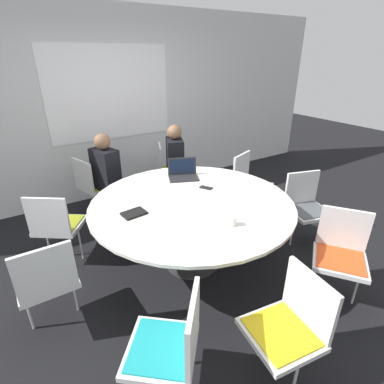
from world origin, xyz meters
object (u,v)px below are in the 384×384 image
(chair_0, at_px, (169,167))
(cell_phone, at_px, (206,188))
(chair_7, at_px, (306,203))
(chair_5, at_px, (290,323))
(chair_8, at_px, (249,180))
(person_0, at_px, (176,159))
(spiral_notebook, at_px, (134,213))
(chair_6, at_px, (341,250))
(chair_3, at_px, (46,278))
(chair_4, at_px, (172,343))
(person_1, at_px, (107,171))
(chair_2, at_px, (56,223))
(coffee_cup, at_px, (232,221))
(laptop, at_px, (183,173))
(chair_1, at_px, (93,183))

(chair_0, distance_m, cell_phone, 1.46)
(chair_7, bearing_deg, chair_5, 52.03)
(chair_8, relative_size, cell_phone, 5.39)
(cell_phone, bearing_deg, chair_7, -26.06)
(person_0, xyz_separation_m, spiral_notebook, (-1.16, -1.28, 0.07))
(chair_6, bearing_deg, chair_3, 30.36)
(chair_4, distance_m, cell_phone, 1.75)
(person_1, xyz_separation_m, cell_phone, (0.71, -1.21, 0.06))
(chair_2, relative_size, chair_6, 1.00)
(chair_8, xyz_separation_m, person_0, (-0.71, 0.78, 0.20))
(chair_2, height_order, coffee_cup, chair_2)
(chair_5, bearing_deg, chair_8, -27.79)
(chair_3, distance_m, coffee_cup, 1.55)
(chair_5, bearing_deg, laptop, -2.68)
(chair_1, xyz_separation_m, laptop, (0.81, -1.01, 0.31))
(chair_1, height_order, person_1, person_1)
(chair_6, distance_m, spiral_notebook, 1.88)
(person_0, bearing_deg, coffee_cup, 7.17)
(chair_8, bearing_deg, chair_1, -50.34)
(chair_5, bearing_deg, chair_7, -46.48)
(chair_5, xyz_separation_m, chair_6, (1.00, 0.30, 0.00))
(chair_8, bearing_deg, cell_phone, 0.03)
(chair_2, distance_m, cell_phone, 1.60)
(coffee_cup, relative_size, cell_phone, 0.52)
(chair_0, bearing_deg, laptop, 3.67)
(person_1, relative_size, coffee_cup, 14.59)
(chair_3, bearing_deg, chair_7, -5.97)
(chair_0, bearing_deg, chair_4, -5.34)
(chair_3, height_order, cell_phone, chair_3)
(chair_6, distance_m, chair_8, 1.70)
(chair_2, xyz_separation_m, chair_3, (-0.22, -0.85, 0.00))
(chair_0, relative_size, chair_4, 1.00)
(chair_5, bearing_deg, chair_0, -5.53)
(chair_6, distance_m, chair_7, 0.90)
(chair_4, distance_m, person_1, 2.55)
(chair_1, height_order, chair_5, same)
(chair_3, height_order, person_1, person_1)
(chair_4, bearing_deg, spiral_notebook, 27.56)
(chair_3, height_order, chair_8, same)
(chair_2, relative_size, chair_8, 1.00)
(chair_2, height_order, laptop, laptop)
(chair_6, bearing_deg, chair_8, -49.69)
(chair_0, height_order, chair_4, same)
(chair_1, distance_m, cell_phone, 1.68)
(chair_3, bearing_deg, laptop, 21.63)
(coffee_cup, bearing_deg, cell_phone, 71.50)
(person_0, bearing_deg, cell_phone, 9.14)
(chair_4, distance_m, spiral_notebook, 1.23)
(person_1, bearing_deg, chair_3, -50.46)
(chair_5, distance_m, laptop, 2.04)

